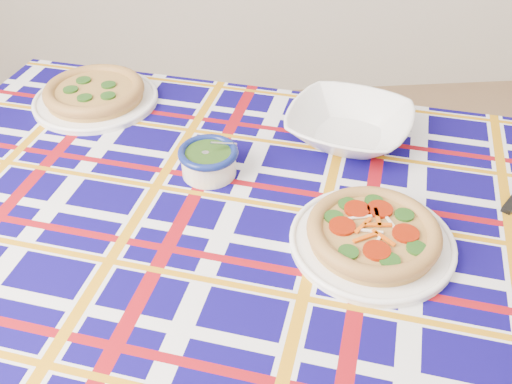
{
  "coord_description": "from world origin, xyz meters",
  "views": [
    {
      "loc": [
        -0.67,
        -0.63,
        1.46
      ],
      "look_at": [
        -0.6,
        0.22,
        0.77
      ],
      "focal_mm": 40.0,
      "sensor_mm": 36.0,
      "label": 1
    }
  ],
  "objects_px": {
    "pesto_bowl": "(208,159)",
    "main_focaccia_plate": "(373,233)",
    "serving_bowl": "(349,125)",
    "dining_table": "(273,254)"
  },
  "relations": [
    {
      "from": "serving_bowl",
      "to": "main_focaccia_plate",
      "type": "bearing_deg",
      "value": -94.94
    },
    {
      "from": "dining_table",
      "to": "pesto_bowl",
      "type": "bearing_deg",
      "value": 143.39
    },
    {
      "from": "dining_table",
      "to": "serving_bowl",
      "type": "bearing_deg",
      "value": 73.22
    },
    {
      "from": "main_focaccia_plate",
      "to": "serving_bowl",
      "type": "bearing_deg",
      "value": 85.06
    },
    {
      "from": "dining_table",
      "to": "main_focaccia_plate",
      "type": "distance_m",
      "value": 0.21
    },
    {
      "from": "dining_table",
      "to": "main_focaccia_plate",
      "type": "bearing_deg",
      "value": -2.74
    },
    {
      "from": "pesto_bowl",
      "to": "main_focaccia_plate",
      "type": "bearing_deg",
      "value": -39.77
    },
    {
      "from": "main_focaccia_plate",
      "to": "pesto_bowl",
      "type": "distance_m",
      "value": 0.37
    },
    {
      "from": "main_focaccia_plate",
      "to": "serving_bowl",
      "type": "xyz_separation_m",
      "value": [
        0.03,
        0.34,
        0.0
      ]
    },
    {
      "from": "dining_table",
      "to": "main_focaccia_plate",
      "type": "relative_size",
      "value": 6.05
    }
  ]
}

